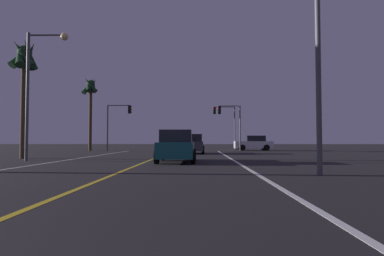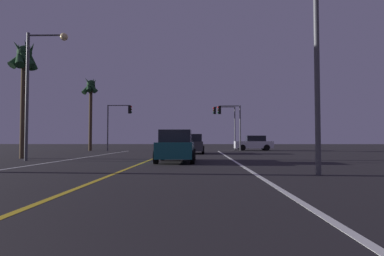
# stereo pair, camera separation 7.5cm
# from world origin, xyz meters

# --- Properties ---
(lane_edge_right) EXTENTS (0.16, 41.33, 0.01)m
(lane_edge_right) POSITION_xyz_m (4.88, 14.66, 0.00)
(lane_edge_right) COLOR silver
(lane_edge_right) RESTS_ON ground
(lane_edge_left) EXTENTS (0.16, 41.33, 0.01)m
(lane_edge_left) POSITION_xyz_m (-4.88, 14.66, 0.00)
(lane_edge_left) COLOR silver
(lane_edge_left) RESTS_ON ground
(lane_center_divider) EXTENTS (0.16, 41.33, 0.01)m
(lane_center_divider) POSITION_xyz_m (0.00, 14.66, 0.00)
(lane_center_divider) COLOR gold
(lane_center_divider) RESTS_ON ground
(car_crossing_side) EXTENTS (4.30, 2.02, 1.70)m
(car_crossing_side) POSITION_xyz_m (9.12, 37.58, 0.82)
(car_crossing_side) COLOR black
(car_crossing_side) RESTS_ON ground
(car_ahead_far) EXTENTS (2.02, 4.30, 1.70)m
(car_ahead_far) POSITION_xyz_m (2.29, 28.65, 0.82)
(car_ahead_far) COLOR black
(car_ahead_far) RESTS_ON ground
(car_lead_same_lane) EXTENTS (2.02, 4.30, 1.70)m
(car_lead_same_lane) POSITION_xyz_m (1.69, 17.47, 0.82)
(car_lead_same_lane) COLOR black
(car_lead_same_lane) RESTS_ON ground
(traffic_light_near_right) EXTENTS (2.57, 0.36, 5.01)m
(traffic_light_near_right) POSITION_xyz_m (6.13, 35.83, 3.72)
(traffic_light_near_right) COLOR #4C4C51
(traffic_light_near_right) RESTS_ON ground
(traffic_light_near_left) EXTENTS (2.77, 0.36, 5.10)m
(traffic_light_near_left) POSITION_xyz_m (-6.03, 35.83, 3.79)
(traffic_light_near_left) COLOR #4C4C51
(traffic_light_near_left) RESTS_ON ground
(traffic_light_far_right) EXTENTS (2.86, 0.36, 5.46)m
(traffic_light_far_right) POSITION_xyz_m (6.02, 41.33, 4.04)
(traffic_light_far_right) COLOR #4C4C51
(traffic_light_far_right) RESTS_ON ground
(street_lamp_right_near) EXTENTS (2.14, 0.44, 7.37)m
(street_lamp_right_near) POSITION_xyz_m (6.44, 11.24, 4.73)
(street_lamp_right_near) COLOR #4C4C51
(street_lamp_right_near) RESTS_ON ground
(street_lamp_left_mid) EXTENTS (2.40, 0.44, 7.36)m
(street_lamp_left_mid) POSITION_xyz_m (-6.36, 18.39, 4.74)
(street_lamp_left_mid) COLOR #4C4C51
(street_lamp_left_mid) RESTS_ON ground
(palm_tree_left_mid) EXTENTS (1.94, 2.14, 7.70)m
(palm_tree_left_mid) POSITION_xyz_m (-8.38, 20.57, 6.09)
(palm_tree_left_mid) COLOR #473826
(palm_tree_left_mid) RESTS_ON ground
(palm_tree_left_far) EXTENTS (1.90, 2.05, 8.43)m
(palm_tree_left_far) POSITION_xyz_m (-9.35, 35.95, 6.60)
(palm_tree_left_far) COLOR #473826
(palm_tree_left_far) RESTS_ON ground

